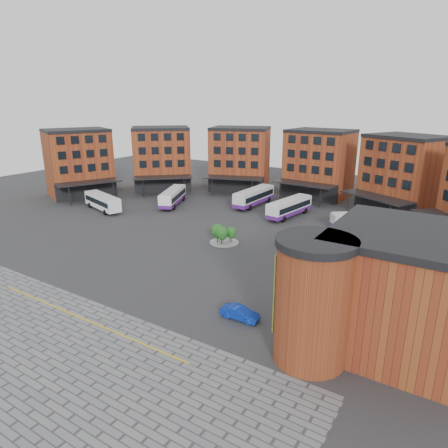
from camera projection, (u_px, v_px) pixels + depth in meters
The scene contains 13 objects.
ground at pixel (162, 267), 51.66m from camera, with size 160.00×160.00×0.00m, color #28282B.
paving_zone at pixel (4, 362), 32.89m from camera, with size 50.00×22.00×0.02m, color slate.
yellow_line at pixel (84, 319), 39.34m from camera, with size 26.00×0.15×0.02m, color gold.
main_building at pixel (264, 167), 82.79m from camera, with size 94.14×42.48×14.60m.
east_building at pixel (400, 295), 32.98m from camera, with size 17.40×15.40×10.60m.
tree_island at pixel (222, 233), 59.47m from camera, with size 4.40×4.40×2.97m.
bus_a at pixel (102, 201), 77.45m from camera, with size 11.26×5.62×3.11m.
bus_b at pixel (173, 197), 81.37m from camera, with size 6.91×11.52×3.21m.
bus_c at pixel (254, 197), 80.94m from camera, with size 3.36×12.22×3.42m.
bus_d at pixel (289, 207), 73.33m from camera, with size 4.38×11.88×3.27m.
bus_e at pixel (362, 220), 66.09m from camera, with size 9.43×8.12×2.86m.
bus_f at pixel (376, 231), 60.32m from camera, with size 6.67×11.35×3.16m.
blue_car at pixel (240, 313), 39.20m from camera, with size 1.37×3.93×1.29m, color #0D2DAA.
Camera 1 is at (32.28, -35.96, 20.72)m, focal length 32.00 mm.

